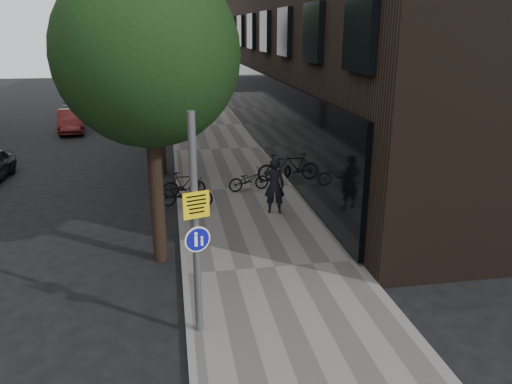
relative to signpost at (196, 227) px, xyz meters
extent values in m
plane|color=black|center=(1.80, -0.86, -2.33)|extent=(120.00, 120.00, 0.00)
cube|color=slate|center=(2.05, 9.14, -2.27)|extent=(4.50, 60.00, 0.12)
cube|color=slate|center=(-0.20, 9.14, -2.27)|extent=(0.15, 60.00, 0.13)
cylinder|color=black|center=(-0.80, 3.64, -0.73)|extent=(0.36, 0.36, 3.20)
sphere|color=black|center=(-0.80, 3.64, 2.97)|extent=(4.40, 4.40, 4.40)
sphere|color=black|center=(-0.40, 4.44, 1.97)|extent=(2.64, 2.64, 2.64)
cylinder|color=black|center=(-0.80, 12.14, -0.73)|extent=(0.36, 0.36, 3.20)
sphere|color=black|center=(-0.80, 12.14, 2.97)|extent=(5.00, 5.00, 5.00)
sphere|color=black|center=(-0.40, 12.94, 1.97)|extent=(3.00, 3.00, 3.00)
cylinder|color=black|center=(-0.80, 21.14, -0.73)|extent=(0.36, 0.36, 3.20)
sphere|color=black|center=(-0.80, 21.14, 2.97)|extent=(5.00, 5.00, 5.00)
sphere|color=black|center=(-0.40, 21.94, 1.97)|extent=(3.00, 3.00, 3.00)
cylinder|color=#595B5E|center=(0.00, 0.00, -0.02)|extent=(0.15, 0.15, 4.38)
cube|color=gold|center=(0.00, 0.00, 0.47)|extent=(0.49, 0.18, 0.51)
cylinder|color=#0C0E88|center=(0.00, 0.00, -0.22)|extent=(0.43, 0.15, 0.45)
cylinder|color=white|center=(0.00, 0.00, -0.22)|extent=(0.49, 0.16, 0.51)
imported|color=black|center=(2.85, 6.34, -1.30)|extent=(0.74, 0.56, 1.83)
imported|color=black|center=(2.40, 8.81, -1.80)|extent=(1.64, 0.85, 0.82)
imported|color=black|center=(3.80, 9.86, -1.67)|extent=(1.86, 0.72, 1.09)
imported|color=black|center=(0.00, 7.37, -1.72)|extent=(1.99, 1.10, 0.99)
imported|color=black|center=(0.00, 8.44, -1.75)|extent=(1.55, 0.46, 0.93)
imported|color=#541918|center=(-6.16, 22.23, -1.67)|extent=(1.94, 4.16, 1.32)
imported|color=black|center=(-7.08, 29.63, -1.76)|extent=(2.04, 4.12, 1.15)
camera|label=1|loc=(-0.36, -8.71, 3.52)|focal=35.00mm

